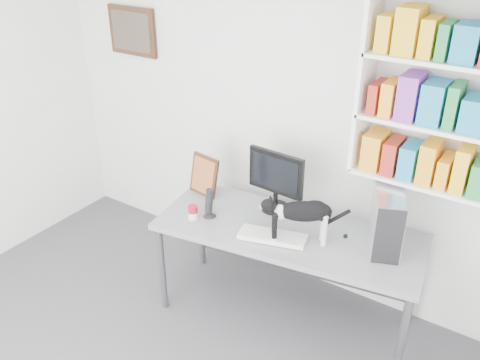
# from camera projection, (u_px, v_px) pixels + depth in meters

# --- Properties ---
(room) EXTENTS (4.01, 4.01, 2.70)m
(room) POSITION_uv_depth(u_px,v_px,m) (57.00, 235.00, 2.62)
(room) COLOR #4A4A4E
(room) RESTS_ON ground
(bookshelf) EXTENTS (1.03, 0.28, 1.24)m
(bookshelf) POSITION_uv_depth(u_px,v_px,m) (445.00, 95.00, 3.07)
(bookshelf) COLOR white
(bookshelf) RESTS_ON room
(wall_art) EXTENTS (0.52, 0.04, 0.42)m
(wall_art) POSITION_uv_depth(u_px,v_px,m) (132.00, 31.00, 4.45)
(wall_art) COLOR #4B3118
(wall_art) RESTS_ON room
(desk) EXTENTS (2.01, 1.03, 0.80)m
(desk) POSITION_uv_depth(u_px,v_px,m) (286.00, 273.00, 3.85)
(desk) COLOR gray
(desk) RESTS_ON room
(monitor) EXTENTS (0.47, 0.24, 0.49)m
(monitor) POSITION_uv_depth(u_px,v_px,m) (276.00, 181.00, 3.80)
(monitor) COLOR black
(monitor) RESTS_ON desk
(keyboard) EXTENTS (0.50, 0.30, 0.04)m
(keyboard) POSITION_uv_depth(u_px,v_px,m) (272.00, 236.00, 3.55)
(keyboard) COLOR white
(keyboard) RESTS_ON desk
(pc_tower) EXTENTS (0.33, 0.46, 0.42)m
(pc_tower) POSITION_uv_depth(u_px,v_px,m) (387.00, 220.00, 3.39)
(pc_tower) COLOR silver
(pc_tower) RESTS_ON desk
(speaker) EXTENTS (0.12, 0.12, 0.24)m
(speaker) POSITION_uv_depth(u_px,v_px,m) (209.00, 203.00, 3.77)
(speaker) COLOR black
(speaker) RESTS_ON desk
(leaning_print) EXTENTS (0.28, 0.15, 0.34)m
(leaning_print) POSITION_uv_depth(u_px,v_px,m) (204.00, 175.00, 4.06)
(leaning_print) COLOR #4B3118
(leaning_print) RESTS_ON desk
(soup_can) EXTENTS (0.08, 0.08, 0.11)m
(soup_can) POSITION_uv_depth(u_px,v_px,m) (193.00, 212.00, 3.77)
(soup_can) COLOR #AF0F25
(soup_can) RESTS_ON desk
(cat) EXTENTS (0.54, 0.41, 0.34)m
(cat) POSITION_uv_depth(u_px,v_px,m) (301.00, 222.00, 3.44)
(cat) COLOR black
(cat) RESTS_ON desk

